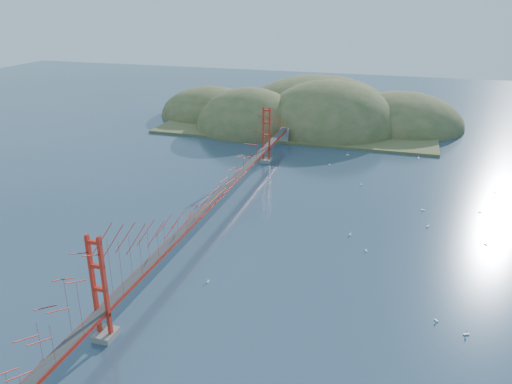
# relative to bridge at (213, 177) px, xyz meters

# --- Properties ---
(ground) EXTENTS (320.00, 320.00, 0.00)m
(ground) POSITION_rel_bridge_xyz_m (0.00, -0.18, -7.01)
(ground) COLOR #2D425B
(ground) RESTS_ON ground
(bridge) EXTENTS (2.20, 94.40, 12.00)m
(bridge) POSITION_rel_bridge_xyz_m (0.00, 0.00, 0.00)
(bridge) COLOR gray
(bridge) RESTS_ON ground
(far_headlands) EXTENTS (84.00, 58.00, 25.00)m
(far_headlands) POSITION_rel_bridge_xyz_m (2.21, 68.33, -7.01)
(far_headlands) COLOR olive
(far_headlands) RESTS_ON ground
(sailboat_12) EXTENTS (0.65, 0.59, 0.74)m
(sailboat_12) POSITION_rel_bridge_xyz_m (15.73, 39.82, -6.85)
(sailboat_12) COLOR white
(sailboat_12) RESTS_ON ground
(sailboat_14) EXTENTS (0.57, 0.57, 0.60)m
(sailboat_14) POSITION_rel_bridge_xyz_m (32.04, 7.12, -6.87)
(sailboat_14) COLOR white
(sailboat_14) RESTS_ON ground
(sailboat_8) EXTENTS (0.58, 0.52, 0.66)m
(sailboat_8) POSITION_rel_bridge_xyz_m (43.54, 24.93, -6.86)
(sailboat_8) COLOR white
(sailboat_8) RESTS_ON ground
(sailboat_11) EXTENTS (0.53, 0.51, 0.59)m
(sailboat_11) POSITION_rel_bridge_xyz_m (40.12, 15.04, -6.87)
(sailboat_11) COLOR white
(sailboat_11) RESTS_ON ground
(sailboat_13) EXTENTS (0.64, 0.64, 0.72)m
(sailboat_13) POSITION_rel_bridge_xyz_m (35.48, -18.87, -6.85)
(sailboat_13) COLOR white
(sailboat_13) RESTS_ON ground
(sailboat_3) EXTENTS (0.52, 0.47, 0.59)m
(sailboat_3) POSITION_rel_bridge_xyz_m (13.02, 31.70, -6.87)
(sailboat_3) COLOR white
(sailboat_3) RESTS_ON ground
(sailboat_16) EXTENTS (0.56, 0.56, 0.58)m
(sailboat_16) POSITION_rel_bridge_xyz_m (20.48, 22.13, -6.87)
(sailboat_16) COLOR white
(sailboat_16) RESTS_ON ground
(sailboat_10) EXTENTS (0.47, 0.54, 0.62)m
(sailboat_10) POSITION_rel_bridge_xyz_m (6.00, -17.21, -6.87)
(sailboat_10) COLOR white
(sailboat_10) RESTS_ON ground
(sailboat_15) EXTENTS (0.57, 0.60, 0.68)m
(sailboat_15) POSITION_rel_bridge_xyz_m (30.54, 41.82, -6.86)
(sailboat_15) COLOR white
(sailboat_15) RESTS_ON ground
(sailboat_0) EXTENTS (0.52, 0.56, 0.63)m
(sailboat_0) POSITION_rel_bridge_xyz_m (21.10, 0.78, -6.86)
(sailboat_0) COLOR white
(sailboat_0) RESTS_ON ground
(sailboat_1) EXTENTS (0.57, 0.57, 0.62)m
(sailboat_1) POSITION_rel_bridge_xyz_m (23.78, -3.54, -6.87)
(sailboat_1) COLOR white
(sailboat_1) RESTS_ON ground
(sailboat_9) EXTENTS (0.54, 0.54, 0.56)m
(sailboat_9) POSITION_rel_bridge_xyz_m (45.91, 21.83, -6.87)
(sailboat_9) COLOR white
(sailboat_9) RESTS_ON ground
(sailboat_7) EXTENTS (0.66, 0.66, 0.74)m
(sailboat_7) POSITION_rel_bridge_xyz_m (31.32, 13.20, -6.85)
(sailboat_7) COLOR white
(sailboat_7) RESTS_ON ground
(sailboat_extra_0) EXTENTS (0.61, 0.61, 0.65)m
(sailboat_extra_0) POSITION_rel_bridge_xyz_m (39.74, 3.21, -6.86)
(sailboat_extra_0) COLOR white
(sailboat_extra_0) RESTS_ON ground
(sailboat_extra_1) EXTENTS (0.60, 0.60, 0.64)m
(sailboat_extra_1) POSITION_rel_bridge_xyz_m (32.57, -17.29, -6.86)
(sailboat_extra_1) COLOR white
(sailboat_extra_1) RESTS_ON ground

